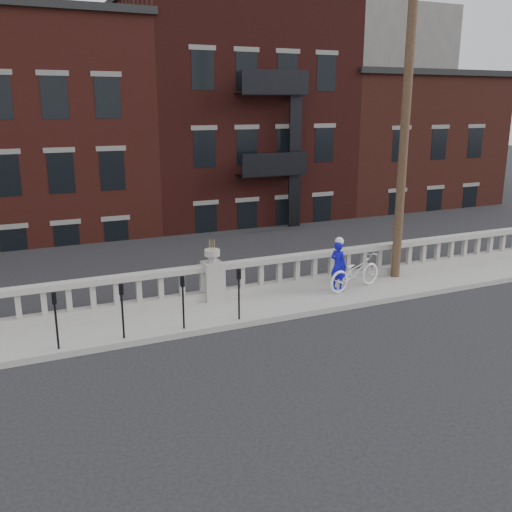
{
  "coord_description": "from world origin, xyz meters",
  "views": [
    {
      "loc": [
        -5.3,
        -10.75,
        5.61
      ],
      "look_at": [
        1.02,
        3.2,
        1.5
      ],
      "focal_mm": 40.0,
      "sensor_mm": 36.0,
      "label": 1
    }
  ],
  "objects": [
    {
      "name": "bicycle",
      "position": [
        4.24,
        3.06,
        0.69
      ],
      "size": [
        2.17,
        1.18,
        1.08
      ],
      "primitive_type": "imported",
      "rotation": [
        0.0,
        0.0,
        1.81
      ],
      "color": "silver",
      "rests_on": "sidewalk"
    },
    {
      "name": "utility_pole",
      "position": [
        6.2,
        3.6,
        5.24
      ],
      "size": [
        1.6,
        0.28,
        10.0
      ],
      "color": "#422D1E",
      "rests_on": "sidewalk"
    },
    {
      "name": "parking_meter_c",
      "position": [
        -1.44,
        2.15,
        1.0
      ],
      "size": [
        0.1,
        0.09,
        1.36
      ],
      "color": "black",
      "rests_on": "sidewalk"
    },
    {
      "name": "sidewalk",
      "position": [
        0.0,
        3.0,
        0.07
      ],
      "size": [
        32.0,
        2.2,
        0.15
      ],
      "primitive_type": "cube",
      "color": "gray",
      "rests_on": "ground"
    },
    {
      "name": "parking_meter_a",
      "position": [
        -4.44,
        2.15,
        1.0
      ],
      "size": [
        0.1,
        0.09,
        1.36
      ],
      "color": "black",
      "rests_on": "sidewalk"
    },
    {
      "name": "parking_meter_b",
      "position": [
        -2.94,
        2.15,
        1.0
      ],
      "size": [
        0.1,
        0.09,
        1.36
      ],
      "color": "black",
      "rests_on": "sidewalk"
    },
    {
      "name": "planter_pedestal",
      "position": [
        0.0,
        3.95,
        0.83
      ],
      "size": [
        0.55,
        0.55,
        1.76
      ],
      "color": "gray",
      "rests_on": "sidewalk"
    },
    {
      "name": "cyclist",
      "position": [
        3.69,
        3.12,
        0.92
      ],
      "size": [
        0.52,
        0.65,
        1.54
      ],
      "primitive_type": "imported",
      "rotation": [
        0.0,
        0.0,
        1.88
      ],
      "color": "#0E0BB0",
      "rests_on": "sidewalk"
    },
    {
      "name": "lower_level",
      "position": [
        0.56,
        23.04,
        2.63
      ],
      "size": [
        80.0,
        44.0,
        20.8
      ],
      "color": "#605E59",
      "rests_on": "ground"
    },
    {
      "name": "parking_meter_d",
      "position": [
        0.06,
        2.15,
        1.0
      ],
      "size": [
        0.1,
        0.09,
        1.36
      ],
      "color": "black",
      "rests_on": "sidewalk"
    },
    {
      "name": "ground",
      "position": [
        0.0,
        0.0,
        0.0
      ],
      "size": [
        120.0,
        120.0,
        0.0
      ],
      "primitive_type": "plane",
      "color": "black",
      "rests_on": "ground"
    },
    {
      "name": "balustrade",
      "position": [
        0.0,
        3.95,
        0.64
      ],
      "size": [
        28.0,
        0.34,
        1.03
      ],
      "color": "gray",
      "rests_on": "sidewalk"
    }
  ]
}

